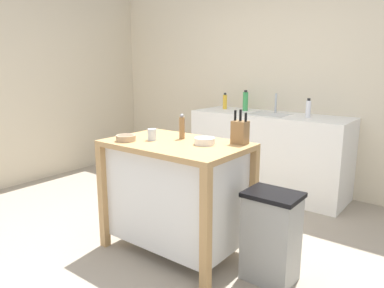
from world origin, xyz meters
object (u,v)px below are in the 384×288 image
at_px(pepper_grinder, 182,127).
at_px(bottle_hand_soap, 225,102).
at_px(bowl_stoneware_deep, 205,141).
at_px(trash_bin, 271,236).
at_px(kitchen_island, 176,191).
at_px(drinking_cup, 152,135).
at_px(knife_block, 240,132).
at_px(bottle_dish_soap, 245,101).
at_px(bottle_spray_cleaner, 308,109).
at_px(bowl_ceramic_wide, 126,138).
at_px(sink_faucet, 276,103).

relative_size(pepper_grinder, bottle_hand_soap, 0.99).
height_order(bowl_stoneware_deep, trash_bin, bowl_stoneware_deep).
distance_m(kitchen_island, drinking_cup, 0.48).
distance_m(knife_block, bowl_stoneware_deep, 0.27).
distance_m(drinking_cup, trash_bin, 1.15).
bearing_deg(bottle_dish_soap, bottle_spray_cleaner, -6.77).
bearing_deg(bowl_ceramic_wide, sink_faucet, 82.35).
bearing_deg(bowl_stoneware_deep, drinking_cup, -163.43).
bearing_deg(kitchen_island, knife_block, 30.20).
distance_m(knife_block, bowl_ceramic_wide, 0.87).
distance_m(bowl_ceramic_wide, drinking_cup, 0.20).
height_order(knife_block, sink_faucet, knife_block).
relative_size(bowl_ceramic_wide, drinking_cup, 1.72).
xyz_separation_m(kitchen_island, bowl_ceramic_wide, (-0.33, -0.20, 0.41)).
relative_size(kitchen_island, pepper_grinder, 5.40).
bearing_deg(drinking_cup, bowl_ceramic_wide, -133.68).
xyz_separation_m(knife_block, pepper_grinder, (-0.46, -0.11, 0.00)).
distance_m(bowl_stoneware_deep, bowl_ceramic_wide, 0.61).
relative_size(kitchen_island, bottle_hand_soap, 5.34).
height_order(bowl_ceramic_wide, sink_faucet, sink_faucet).
bearing_deg(bowl_ceramic_wide, bottle_dish_soap, 92.64).
distance_m(knife_block, pepper_grinder, 0.47).
bearing_deg(drinking_cup, bottle_hand_soap, 105.50).
distance_m(drinking_cup, pepper_grinder, 0.24).
distance_m(pepper_grinder, bottle_spray_cleaner, 1.63).
bearing_deg(sink_faucet, knife_block, -73.78).
bearing_deg(bowl_ceramic_wide, trash_bin, 14.05).
distance_m(drinking_cup, bottle_spray_cleaner, 1.85).
height_order(kitchen_island, bowl_stoneware_deep, bowl_stoneware_deep).
relative_size(bowl_stoneware_deep, bottle_hand_soap, 0.76).
distance_m(bowl_stoneware_deep, trash_bin, 0.81).
height_order(trash_bin, bottle_spray_cleaner, bottle_spray_cleaner).
relative_size(knife_block, bottle_spray_cleaner, 1.28).
relative_size(knife_block, sink_faucet, 1.16).
height_order(kitchen_island, knife_block, knife_block).
xyz_separation_m(bowl_ceramic_wide, trash_bin, (1.10, 0.28, -0.59)).
height_order(bowl_stoneware_deep, bowl_ceramic_wide, bowl_stoneware_deep).
relative_size(kitchen_island, sink_faucet, 4.85).
distance_m(bowl_ceramic_wide, trash_bin, 1.28).
bearing_deg(bottle_dish_soap, bottle_hand_soap, -176.49).
distance_m(kitchen_island, bottle_dish_soap, 1.92).
relative_size(bowl_stoneware_deep, bottle_spray_cleaner, 0.76).
bearing_deg(bottle_dish_soap, sink_faucet, 8.02).
bearing_deg(bowl_ceramic_wide, bottle_spray_cleaner, 69.50).
relative_size(drinking_cup, bottle_hand_soap, 0.44).
height_order(trash_bin, bottle_dish_soap, bottle_dish_soap).
bearing_deg(bottle_dish_soap, bowl_ceramic_wide, -87.36).
height_order(pepper_grinder, bottle_spray_cleaner, bottle_spray_cleaner).
height_order(pepper_grinder, bottle_dish_soap, bottle_dish_soap).
distance_m(knife_block, bottle_hand_soap, 1.90).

